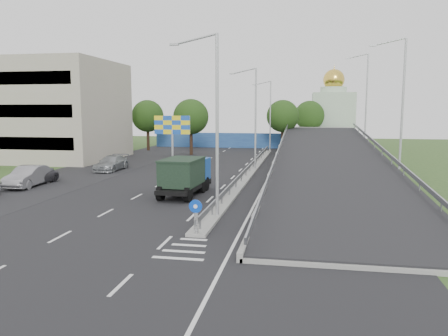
% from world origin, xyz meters
% --- Properties ---
extents(ground, '(160.00, 160.00, 0.00)m').
position_xyz_m(ground, '(0.00, 0.00, 0.00)').
color(ground, '#2D4C1E').
rests_on(ground, ground).
extents(road_surface, '(26.00, 90.00, 0.04)m').
position_xyz_m(road_surface, '(-3.00, 20.00, 0.00)').
color(road_surface, black).
rests_on(road_surface, ground).
extents(parking_strip, '(8.00, 90.00, 0.05)m').
position_xyz_m(parking_strip, '(-16.00, 20.00, 0.00)').
color(parking_strip, black).
rests_on(parking_strip, ground).
extents(median, '(1.00, 44.00, 0.20)m').
position_xyz_m(median, '(0.00, 24.00, 0.10)').
color(median, gray).
rests_on(median, ground).
extents(overpass_ramp, '(10.00, 50.00, 3.50)m').
position_xyz_m(overpass_ramp, '(7.50, 24.00, 1.75)').
color(overpass_ramp, gray).
rests_on(overpass_ramp, ground).
extents(median_guardrail, '(0.09, 44.00, 0.71)m').
position_xyz_m(median_guardrail, '(0.00, 24.00, 0.75)').
color(median_guardrail, gray).
rests_on(median_guardrail, median).
extents(sign_bollard, '(0.64, 0.23, 1.67)m').
position_xyz_m(sign_bollard, '(0.00, 2.17, 1.03)').
color(sign_bollard, black).
rests_on(sign_bollard, median).
extents(lamp_post_near, '(2.74, 0.18, 10.08)m').
position_xyz_m(lamp_post_near, '(0.11, 6.00, 5.81)').
color(lamp_post_near, '#B2B5B7').
rests_on(lamp_post_near, median).
extents(lamp_post_mid, '(2.74, 0.18, 10.08)m').
position_xyz_m(lamp_post_mid, '(0.11, 26.00, 5.81)').
color(lamp_post_mid, '#B2B5B7').
rests_on(lamp_post_mid, median).
extents(lamp_post_far, '(2.74, 0.18, 10.08)m').
position_xyz_m(lamp_post_far, '(0.11, 46.00, 5.81)').
color(lamp_post_far, '#B2B5B7').
rests_on(lamp_post_far, median).
extents(beige_building, '(24.00, 14.00, 12.00)m').
position_xyz_m(beige_building, '(-30.00, 32.00, 6.00)').
color(beige_building, '#A9A38D').
rests_on(beige_building, ground).
extents(blue_wall, '(30.00, 0.50, 2.40)m').
position_xyz_m(blue_wall, '(-4.00, 52.00, 1.20)').
color(blue_wall, navy).
rests_on(blue_wall, ground).
extents(church, '(7.00, 7.00, 13.80)m').
position_xyz_m(church, '(10.00, 60.00, 5.31)').
color(church, '#B2CCAD').
rests_on(church, ground).
extents(billboard, '(4.00, 0.24, 5.50)m').
position_xyz_m(billboard, '(-9.00, 28.00, 4.19)').
color(billboard, '#B2B5B7').
rests_on(billboard, ground).
extents(tree_left_mid, '(4.80, 4.80, 7.60)m').
position_xyz_m(tree_left_mid, '(-10.00, 40.00, 5.18)').
color(tree_left_mid, black).
rests_on(tree_left_mid, ground).
extents(tree_median_far, '(4.80, 4.80, 7.60)m').
position_xyz_m(tree_median_far, '(2.00, 48.00, 5.18)').
color(tree_median_far, black).
rests_on(tree_median_far, ground).
extents(tree_left_far, '(4.80, 4.80, 7.60)m').
position_xyz_m(tree_left_far, '(-18.00, 45.00, 5.18)').
color(tree_left_far, black).
rests_on(tree_left_far, ground).
extents(tree_ramp_far, '(4.80, 4.80, 7.60)m').
position_xyz_m(tree_ramp_far, '(6.00, 55.00, 5.18)').
color(tree_ramp_far, black).
rests_on(tree_ramp_far, ground).
extents(dump_truck, '(2.65, 6.33, 2.74)m').
position_xyz_m(dump_truck, '(-3.30, 12.40, 1.52)').
color(dump_truck, black).
rests_on(dump_truck, ground).
extents(parked_car_b, '(2.18, 5.18, 1.66)m').
position_xyz_m(parked_car_b, '(-16.63, 13.49, 0.83)').
color(parked_car_b, gray).
rests_on(parked_car_b, ground).
extents(parked_car_c, '(2.67, 5.02, 1.34)m').
position_xyz_m(parked_car_c, '(-16.89, 14.17, 0.67)').
color(parked_car_c, '#333237').
rests_on(parked_car_c, ground).
extents(parked_car_d, '(2.11, 5.18, 1.50)m').
position_xyz_m(parked_car_d, '(-14.09, 23.42, 0.75)').
color(parked_car_d, gray).
rests_on(parked_car_d, ground).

